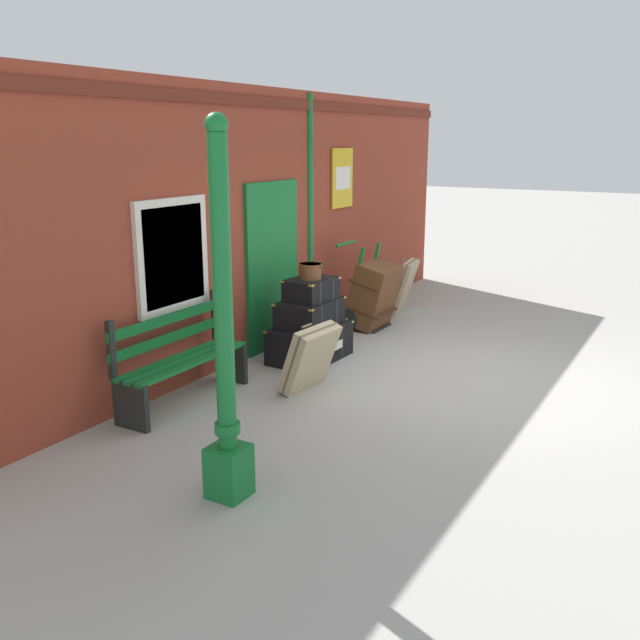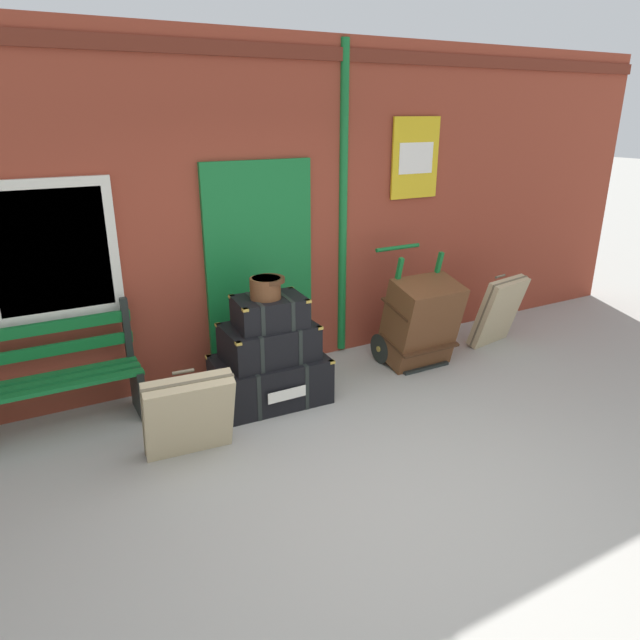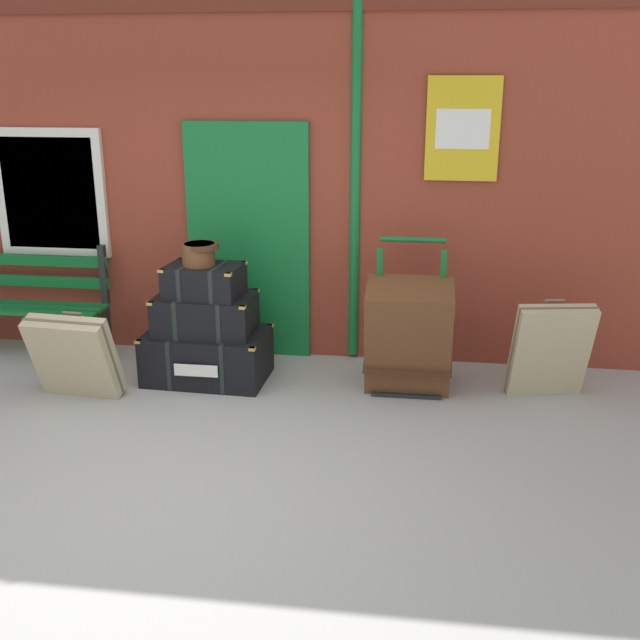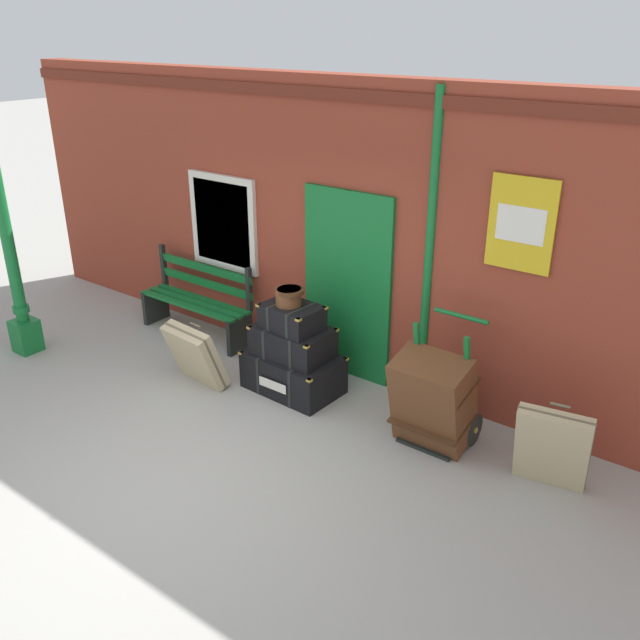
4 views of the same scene
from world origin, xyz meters
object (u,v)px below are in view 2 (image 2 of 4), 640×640
object	(u,v)px
steamer_trunk_middle	(269,342)
porters_trolley	(409,335)
steamer_trunk_top	(270,312)
suitcase_umber	(498,311)
platform_bench	(38,383)
round_hatbox	(266,286)
suitcase_cream	(188,415)
steamer_trunk_base	(270,379)
large_brown_trunk	(421,322)

from	to	relation	value
steamer_trunk_middle	porters_trolley	bearing A→B (deg)	4.78
steamer_trunk_top	suitcase_umber	size ratio (longest dim) A/B	0.79
platform_bench	round_hatbox	xyz separation A→B (m)	(1.85, -0.43, 0.66)
steamer_trunk_top	steamer_trunk_middle	bearing A→B (deg)	111.86
steamer_trunk_middle	suitcase_cream	xyz separation A→B (m)	(-0.92, -0.55, -0.22)
platform_bench	steamer_trunk_base	bearing A→B (deg)	-12.26
large_brown_trunk	suitcase_umber	bearing A→B (deg)	0.89
platform_bench	large_brown_trunk	xyz separation A→B (m)	(3.56, -0.44, 0.03)
steamer_trunk_base	large_brown_trunk	distance (m)	1.71
platform_bench	steamer_trunk_top	xyz separation A→B (m)	(1.88, -0.42, 0.43)
platform_bench	large_brown_trunk	world-z (taller)	platform_bench
steamer_trunk_middle	steamer_trunk_top	xyz separation A→B (m)	(0.01, -0.02, 0.29)
platform_bench	suitcase_cream	bearing A→B (deg)	-45.08
steamer_trunk_base	steamer_trunk_top	size ratio (longest dim) A/B	1.61
steamer_trunk_top	suitcase_cream	xyz separation A→B (m)	(-0.93, -0.53, -0.51)
round_hatbox	suitcase_umber	bearing A→B (deg)	0.12
steamer_trunk_base	suitcase_cream	world-z (taller)	suitcase_cream
steamer_trunk_top	large_brown_trunk	bearing A→B (deg)	-0.58
steamer_trunk_top	porters_trolley	size ratio (longest dim) A/B	0.54
steamer_trunk_base	large_brown_trunk	xyz separation A→B (m)	(1.69, -0.03, 0.27)
large_brown_trunk	suitcase_cream	size ratio (longest dim) A/B	1.34
porters_trolley	large_brown_trunk	xyz separation A→B (m)	(0.00, -0.18, 0.21)
large_brown_trunk	suitcase_umber	distance (m)	1.12
steamer_trunk_base	large_brown_trunk	world-z (taller)	large_brown_trunk
suitcase_umber	platform_bench	bearing A→B (deg)	174.82
suitcase_cream	porters_trolley	bearing A→B (deg)	14.85
porters_trolley	suitcase_umber	world-z (taller)	porters_trolley
suitcase_cream	round_hatbox	bearing A→B (deg)	30.39
suitcase_umber	round_hatbox	bearing A→B (deg)	-179.88
round_hatbox	steamer_trunk_middle	bearing A→B (deg)	46.41
steamer_trunk_middle	suitcase_umber	bearing A→B (deg)	-0.36
steamer_trunk_base	suitcase_umber	size ratio (longest dim) A/B	1.26
steamer_trunk_top	large_brown_trunk	size ratio (longest dim) A/B	0.67
platform_bench	suitcase_cream	size ratio (longest dim) A/B	2.23
steamer_trunk_middle	porters_trolley	world-z (taller)	porters_trolley
steamer_trunk_base	round_hatbox	xyz separation A→B (m)	(-0.02, -0.02, 0.89)
steamer_trunk_middle	steamer_trunk_base	bearing A→B (deg)	-172.84
suitcase_umber	steamer_trunk_base	bearing A→B (deg)	179.64
steamer_trunk_top	porters_trolley	bearing A→B (deg)	5.42
steamer_trunk_base	suitcase_umber	bearing A→B (deg)	-0.36
platform_bench	porters_trolley	xyz separation A→B (m)	(3.56, -0.26, -0.17)
platform_bench	steamer_trunk_middle	distance (m)	1.92
steamer_trunk_top	large_brown_trunk	world-z (taller)	steamer_trunk_top
steamer_trunk_top	suitcase_umber	bearing A→B (deg)	0.01
suitcase_cream	steamer_trunk_top	bearing A→B (deg)	29.83
porters_trolley	steamer_trunk_middle	bearing A→B (deg)	-175.22
platform_bench	round_hatbox	bearing A→B (deg)	-13.09
platform_bench	porters_trolley	distance (m)	3.57
steamer_trunk_middle	round_hatbox	size ratio (longest dim) A/B	2.66
platform_bench	steamer_trunk_base	xyz separation A→B (m)	(1.87, -0.41, -0.23)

